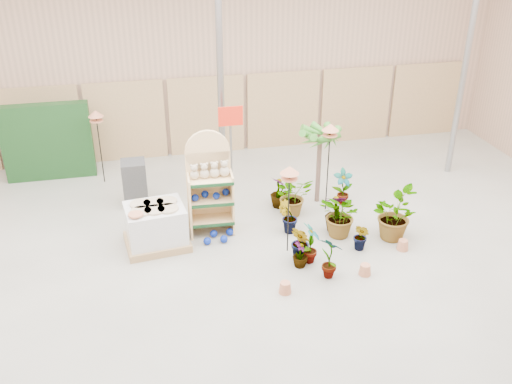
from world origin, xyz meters
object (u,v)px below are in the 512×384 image
Objects in this scene: bird_table_front at (290,173)px; display_shelf at (209,186)px; potted_plant_2 at (342,216)px; pallet_stack at (156,226)px.

display_shelf is at bearing 138.48° from bird_table_front.
bird_table_front reaches higher than potted_plant_2.
potted_plant_2 is at bearing -16.22° from display_shelf.
display_shelf is at bearing 160.88° from potted_plant_2.
display_shelf is 2.26× the size of potted_plant_2.
pallet_stack is 0.73× the size of bird_table_front.
bird_table_front is at bearing -38.61° from display_shelf.
potted_plant_2 is (2.43, -0.84, -0.48)m from display_shelf.
bird_table_front reaches higher than pallet_stack.
bird_table_front is 1.66m from potted_plant_2.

